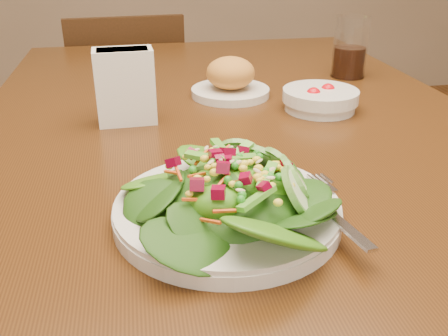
{
  "coord_description": "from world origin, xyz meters",
  "views": [
    {
      "loc": [
        -0.16,
        -0.79,
        1.05
      ],
      "look_at": [
        -0.07,
        -0.28,
        0.81
      ],
      "focal_mm": 40.0,
      "sensor_mm": 36.0,
      "label": 1
    }
  ],
  "objects": [
    {
      "name": "chair_far",
      "position": [
        -0.2,
        0.89,
        0.43
      ],
      "size": [
        0.4,
        0.41,
        0.82
      ],
      "rotation": [
        0.0,
        0.0,
        3.22
      ],
      "color": "#321A0B",
      "rests_on": "ground_plane"
    },
    {
      "name": "napkin_holder",
      "position": [
        -0.18,
        0.04,
        0.82
      ],
      "size": [
        0.1,
        0.06,
        0.13
      ],
      "rotation": [
        0.0,
        0.0,
        0.04
      ],
      "color": "white",
      "rests_on": "dining_table"
    },
    {
      "name": "salad_plate",
      "position": [
        -0.06,
        -0.3,
        0.78
      ],
      "size": [
        0.26,
        0.26,
        0.08
      ],
      "rotation": [
        0.0,
        0.0,
        0.11
      ],
      "color": "silver",
      "rests_on": "dining_table"
    },
    {
      "name": "bread_plate",
      "position": [
        0.02,
        0.16,
        0.78
      ],
      "size": [
        0.16,
        0.16,
        0.08
      ],
      "color": "silver",
      "rests_on": "dining_table"
    },
    {
      "name": "drinking_glass",
      "position": [
        0.31,
        0.26,
        0.81
      ],
      "size": [
        0.08,
        0.08,
        0.13
      ],
      "color": "silver",
      "rests_on": "dining_table"
    },
    {
      "name": "dining_table",
      "position": [
        0.0,
        0.0,
        0.65
      ],
      "size": [
        0.9,
        1.4,
        0.75
      ],
      "color": "#42240C",
      "rests_on": "ground_plane"
    },
    {
      "name": "tomato_bowl",
      "position": [
        0.16,
        0.05,
        0.77
      ],
      "size": [
        0.14,
        0.14,
        0.05
      ],
      "color": "silver",
      "rests_on": "dining_table"
    }
  ]
}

